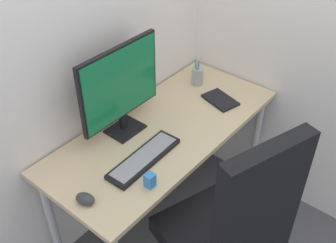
{
  "coord_description": "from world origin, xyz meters",
  "views": [
    {
      "loc": [
        -1.3,
        -1.1,
        2.12
      ],
      "look_at": [
        -0.04,
        -0.06,
        0.86
      ],
      "focal_mm": 43.28,
      "sensor_mm": 36.0,
      "label": 1
    }
  ],
  "objects_px": {
    "pen_holder": "(197,76)",
    "desk_clamp_accessory": "(150,180)",
    "keyboard": "(144,158)",
    "notebook": "(220,100)",
    "office_chair": "(231,231)",
    "mouse": "(85,199)",
    "monitor": "(120,86)"
  },
  "relations": [
    {
      "from": "office_chair",
      "to": "desk_clamp_accessory",
      "type": "relative_size",
      "value": 17.13
    },
    {
      "from": "desk_clamp_accessory",
      "to": "notebook",
      "type": "bearing_deg",
      "value": 9.73
    },
    {
      "from": "notebook",
      "to": "monitor",
      "type": "bearing_deg",
      "value": 170.97
    },
    {
      "from": "keyboard",
      "to": "notebook",
      "type": "xyz_separation_m",
      "value": [
        0.66,
        -0.0,
        -0.01
      ]
    },
    {
      "from": "monitor",
      "to": "desk_clamp_accessory",
      "type": "relative_size",
      "value": 7.15
    },
    {
      "from": "keyboard",
      "to": "notebook",
      "type": "relative_size",
      "value": 2.12
    },
    {
      "from": "monitor",
      "to": "pen_holder",
      "type": "xyz_separation_m",
      "value": [
        0.62,
        -0.03,
        -0.22
      ]
    },
    {
      "from": "notebook",
      "to": "desk_clamp_accessory",
      "type": "height_order",
      "value": "desk_clamp_accessory"
    },
    {
      "from": "monitor",
      "to": "notebook",
      "type": "relative_size",
      "value": 2.5
    },
    {
      "from": "monitor",
      "to": "keyboard",
      "type": "distance_m",
      "value": 0.37
    },
    {
      "from": "mouse",
      "to": "pen_holder",
      "type": "height_order",
      "value": "pen_holder"
    },
    {
      "from": "office_chair",
      "to": "keyboard",
      "type": "relative_size",
      "value": 2.83
    },
    {
      "from": "office_chair",
      "to": "monitor",
      "type": "bearing_deg",
      "value": 82.15
    },
    {
      "from": "office_chair",
      "to": "pen_holder",
      "type": "xyz_separation_m",
      "value": [
        0.72,
        0.73,
        0.19
      ]
    },
    {
      "from": "office_chair",
      "to": "notebook",
      "type": "height_order",
      "value": "office_chair"
    },
    {
      "from": "keyboard",
      "to": "desk_clamp_accessory",
      "type": "relative_size",
      "value": 6.06
    },
    {
      "from": "pen_holder",
      "to": "desk_clamp_accessory",
      "type": "relative_size",
      "value": 2.52
    },
    {
      "from": "office_chair",
      "to": "notebook",
      "type": "relative_size",
      "value": 5.99
    },
    {
      "from": "keyboard",
      "to": "mouse",
      "type": "bearing_deg",
      "value": 177.37
    },
    {
      "from": "mouse",
      "to": "pen_holder",
      "type": "distance_m",
      "value": 1.11
    },
    {
      "from": "notebook",
      "to": "desk_clamp_accessory",
      "type": "bearing_deg",
      "value": -154.97
    },
    {
      "from": "monitor",
      "to": "notebook",
      "type": "distance_m",
      "value": 0.66
    },
    {
      "from": "keyboard",
      "to": "mouse",
      "type": "height_order",
      "value": "mouse"
    },
    {
      "from": "keyboard",
      "to": "desk_clamp_accessory",
      "type": "height_order",
      "value": "desk_clamp_accessory"
    },
    {
      "from": "mouse",
      "to": "pen_holder",
      "type": "bearing_deg",
      "value": -4.69
    },
    {
      "from": "office_chair",
      "to": "mouse",
      "type": "bearing_deg",
      "value": 124.76
    },
    {
      "from": "keyboard",
      "to": "pen_holder",
      "type": "relative_size",
      "value": 2.4
    },
    {
      "from": "office_chair",
      "to": "pen_holder",
      "type": "relative_size",
      "value": 6.8
    },
    {
      "from": "office_chair",
      "to": "mouse",
      "type": "relative_size",
      "value": 13.31
    },
    {
      "from": "office_chair",
      "to": "notebook",
      "type": "xyz_separation_m",
      "value": [
        0.66,
        0.51,
        0.14
      ]
    },
    {
      "from": "mouse",
      "to": "desk_clamp_accessory",
      "type": "bearing_deg",
      "value": -46.23
    },
    {
      "from": "pen_holder",
      "to": "desk_clamp_accessory",
      "type": "xyz_separation_m",
      "value": [
        -0.84,
        -0.35,
        -0.02
      ]
    }
  ]
}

